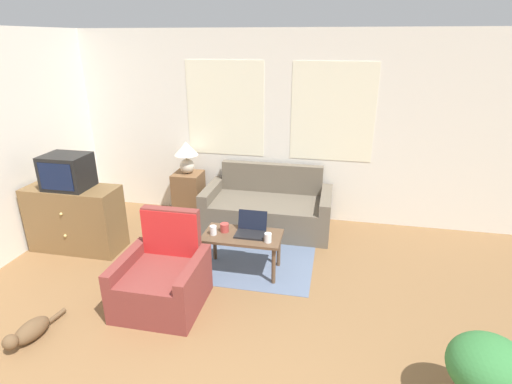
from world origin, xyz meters
The scene contains 15 objects.
wall_back centered at (0.00, 4.11, 1.31)m, with size 6.90×0.06×2.60m.
rug centered at (-0.21, 3.05, 0.00)m, with size 1.55×1.85×0.01m.
couch centered at (-0.13, 3.67, 0.26)m, with size 1.71×0.84×0.83m.
armchair centered at (-0.84, 1.78, 0.26)m, with size 0.79×0.77×0.90m.
tv_dresser centered at (-2.34, 2.60, 0.40)m, with size 1.11×0.48×0.81m.
television centered at (-2.34, 2.60, 1.01)m, with size 0.51×0.41×0.40m.
side_table centered at (-1.33, 3.81, 0.33)m, with size 0.39×0.39×0.66m.
table_lamp centered at (-1.33, 3.81, 0.95)m, with size 0.33×0.33×0.46m.
coffee_table centered at (-0.21, 2.50, 0.39)m, with size 0.86×0.46×0.45m.
laptop centered at (-0.13, 2.55, 0.51)m, with size 0.32×0.28×0.23m.
cup_navy centered at (-0.43, 2.53, 0.50)m, with size 0.10×0.10×0.10m.
cup_yellow centered at (0.09, 2.39, 0.50)m, with size 0.08×0.08×0.10m.
cup_white centered at (-0.53, 2.44, 0.50)m, with size 0.07×0.07×0.10m.
potted_plant centered at (1.83, 1.02, 0.38)m, with size 0.54×0.54×0.62m.
cat_black centered at (-1.77, 1.03, 0.09)m, with size 0.22×0.62×0.19m.
Camera 1 is at (0.73, -1.31, 2.48)m, focal length 28.00 mm.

